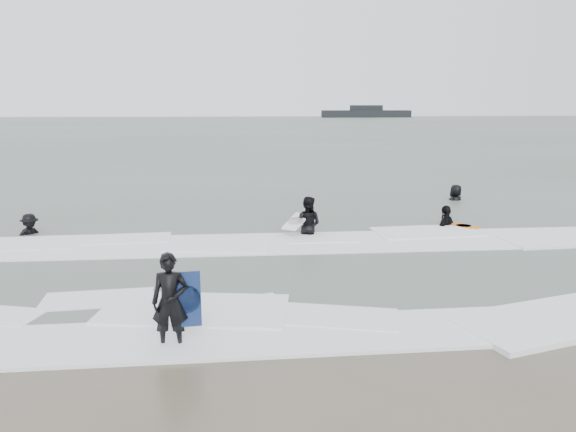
{
  "coord_description": "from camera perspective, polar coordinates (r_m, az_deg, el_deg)",
  "views": [
    {
      "loc": [
        -1.37,
        -10.13,
        4.18
      ],
      "look_at": [
        0.0,
        5.0,
        1.1
      ],
      "focal_mm": 35.0,
      "sensor_mm": 36.0,
      "label": 1
    }
  ],
  "objects": [
    {
      "name": "surfer_centre",
      "position": [
        10.22,
        -11.7,
        -12.94
      ],
      "size": [
        0.64,
        0.43,
        1.71
      ],
      "primitive_type": "imported",
      "rotation": [
        0.0,
        0.0,
        -0.04
      ],
      "color": "black",
      "rests_on": "ground"
    },
    {
      "name": "vessel_horizon",
      "position": [
        162.57,
        7.94,
        10.33
      ],
      "size": [
        24.94,
        4.45,
        3.38
      ],
      "color": "black",
      "rests_on": "ground"
    },
    {
      "name": "bodyboards",
      "position": [
        15.46,
        5.6,
        -2.37
      ],
      "size": [
        9.14,
        9.08,
        1.25
      ],
      "color": "#10204D",
      "rests_on": "ground"
    },
    {
      "name": "ground",
      "position": [
        11.05,
        2.37,
        -10.79
      ],
      "size": [
        320.0,
        320.0,
        0.0
      ],
      "primitive_type": "plane",
      "color": "brown",
      "rests_on": "ground"
    },
    {
      "name": "surfer_breaker",
      "position": [
        19.67,
        -24.69,
        -1.88
      ],
      "size": [
        1.15,
        1.12,
        1.58
      ],
      "primitive_type": "imported",
      "rotation": [
        0.0,
        0.0,
        0.74
      ],
      "color": "black",
      "rests_on": "ground"
    },
    {
      "name": "surf_foam",
      "position": [
        14.5,
        0.46,
        -5.12
      ],
      "size": [
        30.03,
        9.06,
        0.09
      ],
      "color": "white",
      "rests_on": "ground"
    },
    {
      "name": "surfer_right_near",
      "position": [
        19.8,
        15.73,
        -1.16
      ],
      "size": [
        1.14,
        1.13,
        1.93
      ],
      "primitive_type": "imported",
      "rotation": [
        0.0,
        0.0,
        -2.36
      ],
      "color": "black",
      "rests_on": "ground"
    },
    {
      "name": "sea",
      "position": [
        90.24,
        -4.34,
        8.81
      ],
      "size": [
        320.0,
        320.0,
        0.0
      ],
      "primitive_type": "plane",
      "color": "#47544C",
      "rests_on": "ground"
    },
    {
      "name": "surfer_wading",
      "position": [
        17.86,
        1.98,
        -2.08
      ],
      "size": [
        1.1,
        0.99,
        1.84
      ],
      "primitive_type": "imported",
      "rotation": [
        0.0,
        0.0,
        2.74
      ],
      "color": "black",
      "rests_on": "ground"
    },
    {
      "name": "surfer_right_far",
      "position": [
        25.28,
        16.65,
        1.46
      ],
      "size": [
        1.08,
        1.05,
        1.87
      ],
      "primitive_type": "imported",
      "rotation": [
        0.0,
        0.0,
        -2.43
      ],
      "color": "black",
      "rests_on": "ground"
    }
  ]
}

